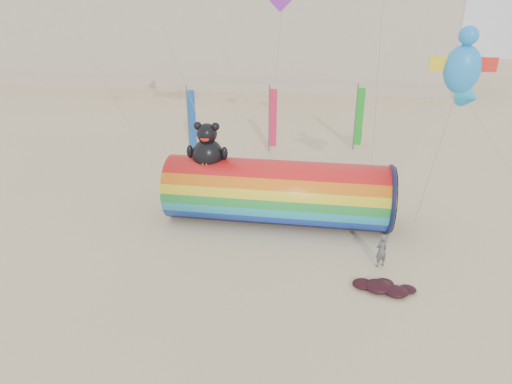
# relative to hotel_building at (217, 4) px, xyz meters

# --- Properties ---
(ground) EXTENTS (160.00, 160.00, 0.00)m
(ground) POSITION_rel_hotel_building_xyz_m (12.00, -45.95, -10.31)
(ground) COLOR #CCB58C
(ground) RESTS_ON ground
(hotel_building) EXTENTS (60.40, 15.40, 20.60)m
(hotel_building) POSITION_rel_hotel_building_xyz_m (0.00, 0.00, 0.00)
(hotel_building) COLOR #B7AD99
(hotel_building) RESTS_ON ground
(windsock_assembly) EXTENTS (11.82, 3.60, 5.45)m
(windsock_assembly) POSITION_rel_hotel_building_xyz_m (13.36, -42.73, -8.50)
(windsock_assembly) COLOR red
(windsock_assembly) RESTS_ON ground
(kite_handler) EXTENTS (0.70, 0.64, 1.61)m
(kite_handler) POSITION_rel_hotel_building_xyz_m (18.51, -46.46, -9.51)
(kite_handler) COLOR #4E4F55
(kite_handler) RESTS_ON ground
(fabric_bundle) EXTENTS (2.62, 1.35, 0.41)m
(fabric_bundle) POSITION_rel_hotel_building_xyz_m (18.48, -48.37, -10.14)
(fabric_bundle) COLOR #340913
(fabric_bundle) RESTS_ON ground
(festival_banners) EXTENTS (13.24, 3.07, 5.20)m
(festival_banners) POSITION_rel_hotel_building_xyz_m (11.73, -30.63, -7.67)
(festival_banners) COLOR #59595E
(festival_banners) RESTS_ON ground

